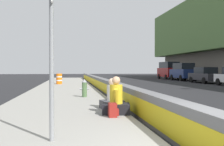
{
  "coord_description": "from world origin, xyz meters",
  "views": [
    {
      "loc": [
        -4.09,
        2.24,
        1.52
      ],
      "look_at": [
        6.48,
        0.64,
        1.36
      ],
      "focal_mm": 44.38,
      "sensor_mm": 36.0,
      "label": 1
    }
  ],
  "objects_px": {
    "construction_barrel": "(59,79)",
    "parked_car_far": "(183,71)",
    "backpack": "(113,110)",
    "seated_person_foreground": "(116,102)",
    "seated_person_middle": "(112,99)",
    "route_sign_post": "(52,33)",
    "fire_hydrant": "(84,88)",
    "parked_car_midline": "(205,75)",
    "parked_car_farther": "(169,70)"
  },
  "relations": [
    {
      "from": "seated_person_middle",
      "to": "route_sign_post",
      "type": "bearing_deg",
      "value": 156.67
    },
    {
      "from": "seated_person_foreground",
      "to": "backpack",
      "type": "height_order",
      "value": "seated_person_foreground"
    },
    {
      "from": "fire_hydrant",
      "to": "seated_person_foreground",
      "type": "xyz_separation_m",
      "value": [
        -5.24,
        -0.71,
        -0.09
      ]
    },
    {
      "from": "route_sign_post",
      "to": "parked_car_midline",
      "type": "height_order",
      "value": "route_sign_post"
    },
    {
      "from": "seated_person_middle",
      "to": "construction_barrel",
      "type": "height_order",
      "value": "seated_person_middle"
    },
    {
      "from": "parked_car_midline",
      "to": "parked_car_far",
      "type": "relative_size",
      "value": 0.94
    },
    {
      "from": "backpack",
      "to": "parked_car_midline",
      "type": "distance_m",
      "value": 23.88
    },
    {
      "from": "fire_hydrant",
      "to": "backpack",
      "type": "distance_m",
      "value": 5.83
    },
    {
      "from": "parked_car_far",
      "to": "parked_car_midline",
      "type": "bearing_deg",
      "value": 178.34
    },
    {
      "from": "construction_barrel",
      "to": "parked_car_far",
      "type": "height_order",
      "value": "parked_car_far"
    },
    {
      "from": "fire_hydrant",
      "to": "parked_car_farther",
      "type": "height_order",
      "value": "parked_car_farther"
    },
    {
      "from": "construction_barrel",
      "to": "parked_car_far",
      "type": "distance_m",
      "value": 17.67
    },
    {
      "from": "fire_hydrant",
      "to": "backpack",
      "type": "bearing_deg",
      "value": -174.9
    },
    {
      "from": "parked_car_farther",
      "to": "backpack",
      "type": "bearing_deg",
      "value": 157.2
    },
    {
      "from": "route_sign_post",
      "to": "construction_barrel",
      "type": "height_order",
      "value": "route_sign_post"
    },
    {
      "from": "route_sign_post",
      "to": "seated_person_foreground",
      "type": "xyz_separation_m",
      "value": [
        3.0,
        -1.74,
        -1.71
      ]
    },
    {
      "from": "route_sign_post",
      "to": "parked_car_far",
      "type": "distance_m",
      "value": 32.3
    },
    {
      "from": "seated_person_foreground",
      "to": "parked_car_midline",
      "type": "xyz_separation_m",
      "value": [
        19.4,
        -12.91,
        0.36
      ]
    },
    {
      "from": "backpack",
      "to": "fire_hydrant",
      "type": "bearing_deg",
      "value": 5.1
    },
    {
      "from": "parked_car_midline",
      "to": "fire_hydrant",
      "type": "bearing_deg",
      "value": 136.11
    },
    {
      "from": "route_sign_post",
      "to": "seated_person_middle",
      "type": "height_order",
      "value": "route_sign_post"
    },
    {
      "from": "parked_car_midline",
      "to": "parked_car_farther",
      "type": "bearing_deg",
      "value": -1.25
    },
    {
      "from": "fire_hydrant",
      "to": "construction_barrel",
      "type": "height_order",
      "value": "construction_barrel"
    },
    {
      "from": "route_sign_post",
      "to": "parked_car_far",
      "type": "xyz_separation_m",
      "value": [
        28.67,
        -14.84,
        -1.03
      ]
    },
    {
      "from": "construction_barrel",
      "to": "parked_car_midline",
      "type": "height_order",
      "value": "parked_car_midline"
    },
    {
      "from": "route_sign_post",
      "to": "parked_car_farther",
      "type": "xyz_separation_m",
      "value": [
        34.22,
        -14.92,
        -0.86
      ]
    },
    {
      "from": "route_sign_post",
      "to": "parked_car_midline",
      "type": "relative_size",
      "value": 0.79
    },
    {
      "from": "seated_person_foreground",
      "to": "construction_barrel",
      "type": "bearing_deg",
      "value": 7.93
    },
    {
      "from": "parked_car_farther",
      "to": "seated_person_middle",
      "type": "bearing_deg",
      "value": 156.42
    },
    {
      "from": "seated_person_middle",
      "to": "construction_barrel",
      "type": "xyz_separation_m",
      "value": [
        16.04,
        2.44,
        0.15
      ]
    },
    {
      "from": "route_sign_post",
      "to": "backpack",
      "type": "xyz_separation_m",
      "value": [
        2.44,
        -1.56,
        -1.88
      ]
    },
    {
      "from": "backpack",
      "to": "parked_car_farther",
      "type": "distance_m",
      "value": 34.49
    },
    {
      "from": "parked_car_midline",
      "to": "parked_car_far",
      "type": "bearing_deg",
      "value": -1.66
    },
    {
      "from": "construction_barrel",
      "to": "seated_person_foreground",
      "type": "bearing_deg",
      "value": -172.07
    },
    {
      "from": "construction_barrel",
      "to": "parked_car_far",
      "type": "xyz_separation_m",
      "value": [
        8.48,
        -15.49,
        0.56
      ]
    },
    {
      "from": "seated_person_middle",
      "to": "parked_car_farther",
      "type": "bearing_deg",
      "value": -23.58
    },
    {
      "from": "seated_person_middle",
      "to": "parked_car_farther",
      "type": "xyz_separation_m",
      "value": [
        30.07,
        -13.13,
        0.88
      ]
    },
    {
      "from": "backpack",
      "to": "parked_car_far",
      "type": "height_order",
      "value": "parked_car_far"
    },
    {
      "from": "seated_person_foreground",
      "to": "seated_person_middle",
      "type": "height_order",
      "value": "seated_person_foreground"
    },
    {
      "from": "backpack",
      "to": "parked_car_far",
      "type": "bearing_deg",
      "value": -26.86
    },
    {
      "from": "seated_person_middle",
      "to": "parked_car_midline",
      "type": "distance_m",
      "value": 22.33
    },
    {
      "from": "seated_person_middle",
      "to": "backpack",
      "type": "bearing_deg",
      "value": 172.24
    },
    {
      "from": "route_sign_post",
      "to": "fire_hydrant",
      "type": "relative_size",
      "value": 4.09
    },
    {
      "from": "parked_car_midline",
      "to": "parked_car_farther",
      "type": "xyz_separation_m",
      "value": [
        11.82,
        -0.26,
        0.49
      ]
    },
    {
      "from": "route_sign_post",
      "to": "seated_person_middle",
      "type": "bearing_deg",
      "value": -23.33
    },
    {
      "from": "seated_person_foreground",
      "to": "seated_person_middle",
      "type": "distance_m",
      "value": 1.15
    },
    {
      "from": "seated_person_foreground",
      "to": "construction_barrel",
      "type": "xyz_separation_m",
      "value": [
        17.18,
        2.39,
        0.12
      ]
    },
    {
      "from": "parked_car_midline",
      "to": "seated_person_middle",
      "type": "bearing_deg",
      "value": 144.81
    },
    {
      "from": "fire_hydrant",
      "to": "construction_barrel",
      "type": "relative_size",
      "value": 0.93
    },
    {
      "from": "route_sign_post",
      "to": "seated_person_middle",
      "type": "xyz_separation_m",
      "value": [
        4.15,
        -1.79,
        -1.74
      ]
    }
  ]
}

